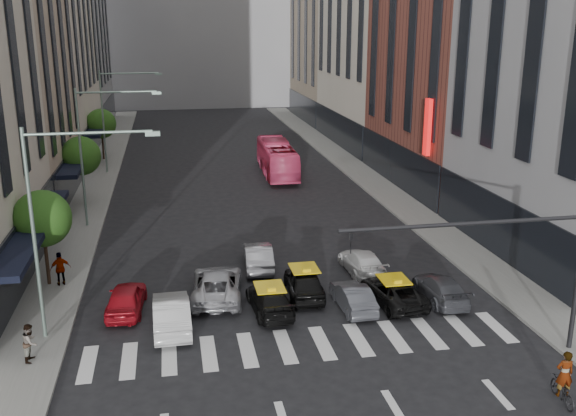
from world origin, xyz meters
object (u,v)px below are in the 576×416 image
streetlamp_near (55,206)px  streetlamp_far (113,108)px  bus (277,158)px  motorcycle (562,391)px  streetlamp_mid (95,139)px  taxi_center (304,282)px  pedestrian_far (60,269)px  taxi_left (270,300)px  car_red (126,298)px  car_white_front (171,313)px  pedestrian_near (30,342)px

streetlamp_near → streetlamp_far: bearing=90.0°
bus → motorcycle: bearing=98.0°
streetlamp_mid → streetlamp_near: bearing=-90.0°
taxi_center → pedestrian_far: bearing=-12.0°
motorcycle → taxi_left: bearing=-38.8°
pedestrian_far → car_red: bearing=115.6°
streetlamp_near → car_red: bearing=43.0°
streetlamp_far → car_white_front: streetlamp_far is taller
taxi_center → motorcycle: size_ratio=2.45×
car_white_front → motorcycle: size_ratio=2.62×
taxi_left → pedestrian_near: (-10.05, -2.96, 0.32)m
streetlamp_near → streetlamp_far: size_ratio=1.00×
streetlamp_mid → motorcycle: bearing=-53.5°
streetlamp_far → taxi_center: size_ratio=2.13×
car_red → streetlamp_near: bearing=47.8°
streetlamp_near → motorcycle: streetlamp_near is taller
bus → car_white_front: bearing=73.4°
streetlamp_near → pedestrian_far: bearing=100.8°
streetlamp_mid → taxi_left: (8.94, -15.08, -5.29)m
car_white_front → pedestrian_far: 7.91m
car_white_front → bus: bearing=-110.0°
motorcycle → pedestrian_near: 20.17m
taxi_left → bus: (5.09, 27.92, 0.87)m
taxi_left → streetlamp_near: bearing=2.3°
taxi_left → bus: 28.40m
taxi_center → pedestrian_near: size_ratio=2.70×
streetlamp_near → bus: size_ratio=0.84×
taxi_left → taxi_center: bearing=-146.1°
streetlamp_near → streetlamp_far: (0.00, 32.00, 0.00)m
car_red → bus: 29.14m
pedestrian_near → pedestrian_far: 7.78m
streetlamp_near → bus: streetlamp_near is taller
pedestrian_far → motorcycle: bearing=125.5°
taxi_left → streetlamp_mid: bearing=-62.9°
streetlamp_far → taxi_left: 32.77m
motorcycle → pedestrian_far: (-19.12, 14.11, 0.58)m
streetlamp_mid → streetlamp_far: size_ratio=1.00×
taxi_left → car_white_front: bearing=7.2°
bus → pedestrian_near: size_ratio=6.81×
car_red → pedestrian_near: size_ratio=2.57×
car_red → pedestrian_near: pedestrian_near is taller
bus → pedestrian_near: bearing=65.7°
car_white_front → taxi_left: bearing=-170.7°
pedestrian_far → streetlamp_mid: bearing=-114.2°
motorcycle → pedestrian_near: (-19.14, 6.33, 0.48)m
streetlamp_mid → motorcycle: 30.79m
car_red → bus: (11.70, 26.68, 0.80)m
car_white_front → pedestrian_far: pedestrian_far is taller
taxi_center → car_red: bearing=5.1°
car_white_front → car_red: bearing=-47.1°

